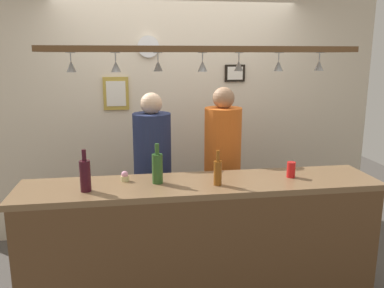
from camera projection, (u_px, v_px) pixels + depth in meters
The scene contains 21 objects.
ground_plane at pixel (194, 280), 3.52m from camera, with size 8.00×8.00×0.00m, color #4C4742.
back_wall at pixel (178, 117), 4.29m from camera, with size 4.40×0.06×2.60m, color beige.
bar_counter at pixel (205, 233), 2.88m from camera, with size 2.70×0.55×1.03m.
overhead_glass_rack at pixel (201, 49), 2.79m from camera, with size 2.20×0.36×0.04m, color brown.
hanging_wineglass_far_left at pixel (71, 66), 2.67m from camera, with size 0.07×0.07×0.13m.
hanging_wineglass_left at pixel (116, 66), 2.68m from camera, with size 0.07×0.07×0.13m.
hanging_wineglass_center_left at pixel (158, 65), 2.82m from camera, with size 0.07×0.07×0.13m.
hanging_wineglass_center at pixel (202, 65), 2.77m from camera, with size 0.07×0.07×0.13m.
hanging_wineglass_center_right at pixel (239, 65), 2.87m from camera, with size 0.07×0.07×0.13m.
hanging_wineglass_right at pixel (278, 65), 2.86m from camera, with size 0.07×0.07×0.13m.
hanging_wineglass_far_right at pixel (319, 65), 2.92m from camera, with size 0.07×0.07×0.13m.
person_left_navy_shirt at pixel (153, 165), 3.58m from camera, with size 0.34×0.34×1.64m.
person_right_orange_shirt at pixel (222, 159), 3.67m from camera, with size 0.34×0.34×1.68m.
bottle_champagne_green at pixel (157, 168), 2.91m from camera, with size 0.08×0.08×0.30m.
bottle_beer_amber_tall at pixel (218, 172), 2.87m from camera, with size 0.06×0.06×0.26m.
bottle_wine_dark_red at pixel (85, 175), 2.73m from camera, with size 0.08×0.08×0.30m.
drink_can at pixel (291, 170), 3.06m from camera, with size 0.07×0.07×0.12m, color red.
cupcake at pixel (125, 176), 2.97m from camera, with size 0.06×0.06×0.08m.
picture_frame_caricature at pixel (116, 94), 4.10m from camera, with size 0.26×0.02×0.34m.
picture_frame_upper_small at pixel (235, 73), 4.24m from camera, with size 0.22×0.02×0.18m.
wall_clock at pixel (148, 47), 4.04m from camera, with size 0.22×0.22×0.03m, color white.
Camera 1 is at (-0.50, -3.13, 1.96)m, focal length 36.94 mm.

